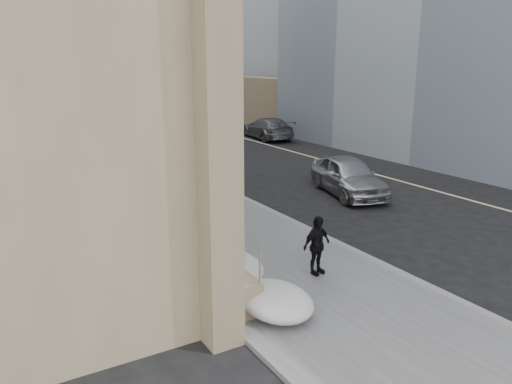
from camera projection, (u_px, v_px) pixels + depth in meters
ground at (279, 272)px, 13.37m from camera, size 140.00×140.00×0.00m
sidewalk at (153, 189)px, 21.68m from camera, size 5.00×80.00×0.12m
curb at (208, 182)px, 22.96m from camera, size 0.24×80.00×0.12m
lane_line at (341, 165)px, 26.84m from camera, size 0.15×70.00×0.01m
far_podium at (410, 122)px, 28.78m from camera, size 2.00×80.00×4.00m
streetlight_mid at (174, 78)px, 25.18m from camera, size 1.71×0.24×8.00m
streetlight_far at (86, 70)px, 41.81m from camera, size 1.71×0.24×8.00m
traffic_signal at (118, 84)px, 31.65m from camera, size 4.10×0.22×6.00m
snow_bank at (134, 194)px, 19.30m from camera, size 1.70×18.10×0.76m
mounted_horse_left at (190, 200)px, 15.92m from camera, size 1.89×2.55×2.64m
mounted_horse_right at (207, 183)px, 17.67m from camera, size 2.33×2.46×2.73m
pedestrian at (317, 245)px, 12.81m from camera, size 0.97×0.53×1.56m
car_silver at (348, 176)px, 20.84m from camera, size 3.09×5.03×1.60m
car_grey at (267, 128)px, 35.40m from camera, size 2.64×5.39×1.51m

